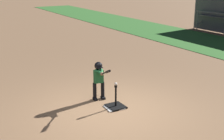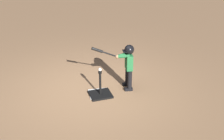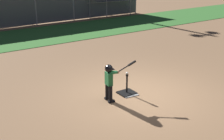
# 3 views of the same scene
# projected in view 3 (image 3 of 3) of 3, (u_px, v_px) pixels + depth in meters

# --- Properties ---
(ground_plane) EXTENTS (90.00, 90.00, 0.00)m
(ground_plane) POSITION_uv_depth(u_px,v_px,m) (137.00, 95.00, 9.04)
(ground_plane) COLOR #99704C
(grass_outfield_strip) EXTENTS (56.00, 4.02, 0.02)m
(grass_outfield_strip) POSITION_uv_depth(u_px,v_px,m) (33.00, 36.00, 15.62)
(grass_outfield_strip) COLOR #3D7F33
(grass_outfield_strip) RESTS_ON ground_plane
(backstop_fence) EXTENTS (17.20, 0.08, 2.02)m
(backstop_fence) POSITION_uv_depth(u_px,v_px,m) (14.00, 8.00, 17.38)
(backstop_fence) COLOR #9E9EA3
(backstop_fence) RESTS_ON ground_plane
(home_plate) EXTENTS (0.48, 0.48, 0.02)m
(home_plate) POSITION_uv_depth(u_px,v_px,m) (128.00, 94.00, 9.08)
(home_plate) COLOR white
(home_plate) RESTS_ON ground_plane
(batting_tee) EXTENTS (0.48, 0.43, 0.60)m
(batting_tee) POSITION_uv_depth(u_px,v_px,m) (127.00, 91.00, 9.09)
(batting_tee) COLOR black
(batting_tee) RESTS_ON ground_plane
(batter_child) EXTENTS (0.94, 0.35, 1.07)m
(batter_child) POSITION_uv_depth(u_px,v_px,m) (110.00, 78.00, 8.44)
(batter_child) COLOR black
(batter_child) RESTS_ON ground_plane
(baseball) EXTENTS (0.07, 0.07, 0.07)m
(baseball) POSITION_uv_depth(u_px,v_px,m) (127.00, 73.00, 8.90)
(baseball) COLOR white
(baseball) RESTS_ON batting_tee
(bleachers_far_left) EXTENTS (3.03, 1.97, 0.90)m
(bleachers_far_left) POSITION_uv_depth(u_px,v_px,m) (1.00, 17.00, 18.36)
(bleachers_far_left) COLOR gray
(bleachers_far_left) RESTS_ON ground_plane
(bleachers_right_center) EXTENTS (3.49, 2.71, 1.31)m
(bleachers_right_center) POSITION_uv_depth(u_px,v_px,m) (104.00, 5.00, 21.34)
(bleachers_right_center) COLOR gray
(bleachers_right_center) RESTS_ON ground_plane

